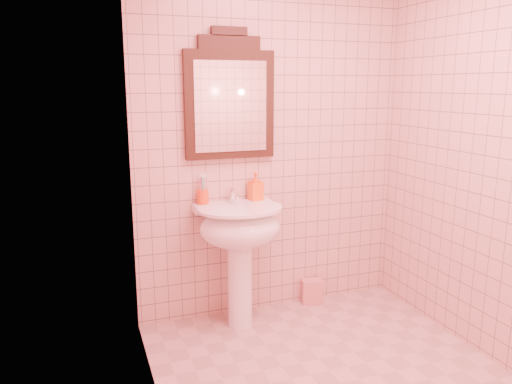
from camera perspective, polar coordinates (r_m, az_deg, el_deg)
name	(u,v)px	position (r m, az deg, el deg)	size (l,w,h in m)	color
floor	(341,383)	(3.09, 9.68, -20.75)	(2.20, 2.20, 0.00)	tan
back_wall	(271,144)	(3.61, 1.74, 5.47)	(2.00, 0.02, 2.50)	#D1A192
pedestal_sink	(240,236)	(3.42, -1.85, -5.01)	(0.58, 0.58, 0.86)	white
faucet	(234,195)	(3.48, -2.58, -0.31)	(0.04, 0.16, 0.11)	white
mirror	(230,99)	(3.46, -3.01, 10.56)	(0.63, 0.06, 0.88)	black
toothbrush_cup	(203,197)	(3.46, -6.11, -0.52)	(0.08, 0.08, 0.19)	#E44213
soap_dispenser	(255,187)	(3.55, -0.06, 0.63)	(0.09, 0.09, 0.20)	#FF6115
towel	(312,291)	(3.99, 6.39, -11.23)	(0.15, 0.10, 0.19)	pink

